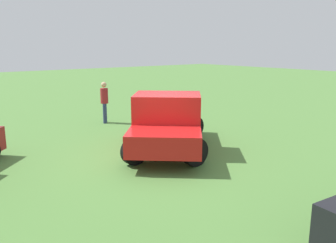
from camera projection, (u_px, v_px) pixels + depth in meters
ground_plane at (159, 158)px, 10.04m from camera, size 80.00×80.00×0.00m
pickup_truck at (168, 121)px, 10.58m from camera, size 4.59×4.81×1.81m
person_bystander at (104, 100)px, 14.46m from camera, size 0.45×0.45×1.75m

